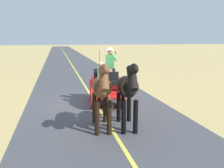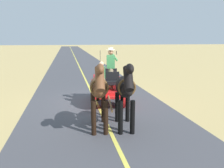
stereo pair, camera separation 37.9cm
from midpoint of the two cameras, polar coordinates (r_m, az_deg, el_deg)
The scene contains 6 objects.
ground_plane at distance 10.74m, azimuth -5.26°, elevation -4.43°, with size 200.00×200.00×0.00m, color tan.
road_surface at distance 10.74m, azimuth -5.26°, elevation -4.41°, with size 6.04×160.00×0.01m, color #424247.
road_centre_stripe at distance 10.74m, azimuth -5.27°, elevation -4.38°, with size 0.12×160.00×0.00m, color #DBCC4C.
horse_drawn_carriage at distance 10.31m, azimuth -2.54°, elevation -0.40°, with size 1.69×4.51×2.50m.
horse_near_side at distance 7.30m, azimuth 2.34°, elevation -1.11°, with size 0.75×2.14×2.21m.
horse_off_side at distance 7.22m, azimuth -4.11°, elevation -1.27°, with size 0.70×2.14×2.21m.
Camera 1 is at (1.63, 10.21, 2.87)m, focal length 37.23 mm.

